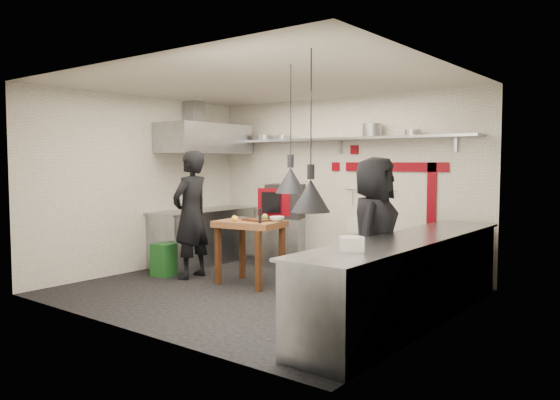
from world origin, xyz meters
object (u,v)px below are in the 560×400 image
Objects in this scene: prep_table at (250,253)px; chef_right at (374,233)px; oven_stand at (283,241)px; green_bin at (164,260)px; chef_left at (191,215)px; combi_oven at (286,201)px.

chef_right reaches higher than prep_table.
oven_stand is at bearing 46.01° from chef_right.
chef_right is (3.45, 0.32, 0.66)m from green_bin.
green_bin is 1.50m from prep_table.
chef_left reaches higher than prep_table.
prep_table is (0.56, -1.49, 0.06)m from oven_stand.
chef_right is (2.00, -0.04, 0.45)m from prep_table.
chef_right is (2.51, -1.55, -0.18)m from combi_oven.
oven_stand is 0.87× the size of prep_table.
prep_table is at bearing 75.68° from chef_right.
prep_table reaches higher than green_bin.
combi_oven is 1.18× the size of green_bin.
green_bin is 3.53m from chef_right.
chef_right reaches higher than combi_oven.
green_bin is at bearing -174.32° from prep_table.
prep_table is 1.15m from chef_left.
oven_stand is 3.03m from chef_right.
combi_oven is at bearing 157.28° from chef_left.
oven_stand is 0.69m from combi_oven.
prep_table is 0.48× the size of chef_left.
oven_stand is at bearing 158.58° from chef_left.
combi_oven reaches higher than green_bin.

